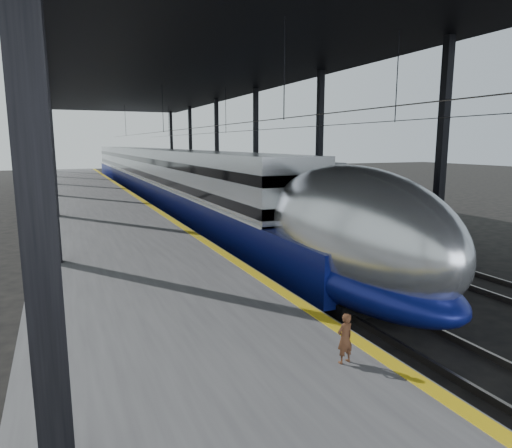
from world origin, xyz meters
TOP-DOWN VIEW (x-y plane):
  - ground at (0.00, 0.00)m, footprint 160.00×160.00m
  - platform at (-3.50, 20.00)m, footprint 6.00×80.00m
  - yellow_strip at (-0.70, 20.00)m, footprint 0.30×80.00m
  - rails at (4.50, 20.00)m, footprint 6.52×80.00m
  - canopy at (1.90, 20.00)m, footprint 18.00×75.00m
  - tgv_train at (2.00, 28.23)m, footprint 2.91×65.20m
  - second_train at (7.00, 37.43)m, footprint 2.62×56.05m
  - child at (-1.42, -4.03)m, footprint 0.34×0.25m

SIDE VIEW (x-z plane):
  - ground at x=0.00m, z-range 0.00..0.00m
  - rails at x=4.50m, z-range 0.00..0.16m
  - platform at x=-3.50m, z-range 0.00..1.00m
  - yellow_strip at x=-0.70m, z-range 1.00..1.01m
  - child at x=-1.42m, z-range 1.00..1.86m
  - second_train at x=7.00m, z-range 0.02..3.63m
  - tgv_train at x=2.00m, z-range -0.14..4.03m
  - canopy at x=1.90m, z-range 4.38..13.85m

